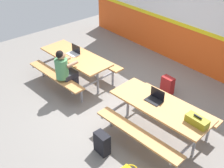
{
  "coord_description": "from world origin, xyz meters",
  "views": [
    {
      "loc": [
        3.94,
        -3.49,
        3.95
      ],
      "look_at": [
        0.0,
        -0.13,
        0.55
      ],
      "focal_mm": 44.66,
      "sensor_mm": 36.0,
      "label": 1
    }
  ],
  "objects_px": {
    "student_nearer": "(65,69)",
    "satchel_spare": "(102,143)",
    "laptop_silver": "(74,52)",
    "picnic_table_right": "(160,111)",
    "backpack_dark": "(168,85)",
    "picnic_table_left": "(76,61)",
    "laptop_dark": "(155,98)",
    "toolbox_grey": "(197,121)"
  },
  "relations": [
    {
      "from": "laptop_silver",
      "to": "picnic_table_right",
      "type": "bearing_deg",
      "value": 1.33
    },
    {
      "from": "picnic_table_right",
      "to": "student_nearer",
      "type": "height_order",
      "value": "student_nearer"
    },
    {
      "from": "picnic_table_left",
      "to": "picnic_table_right",
      "type": "distance_m",
      "value": 2.71
    },
    {
      "from": "backpack_dark",
      "to": "toolbox_grey",
      "type": "bearing_deg",
      "value": -37.49
    },
    {
      "from": "picnic_table_left",
      "to": "laptop_dark",
      "type": "xyz_separation_m",
      "value": [
        2.55,
        0.12,
        0.21
      ]
    },
    {
      "from": "picnic_table_right",
      "to": "picnic_table_left",
      "type": "bearing_deg",
      "value": -177.99
    },
    {
      "from": "laptop_silver",
      "to": "toolbox_grey",
      "type": "relative_size",
      "value": 0.84
    },
    {
      "from": "picnic_table_left",
      "to": "backpack_dark",
      "type": "distance_m",
      "value": 2.36
    },
    {
      "from": "laptop_dark",
      "to": "laptop_silver",
      "type": "bearing_deg",
      "value": -178.05
    },
    {
      "from": "picnic_table_left",
      "to": "student_nearer",
      "type": "relative_size",
      "value": 1.69
    },
    {
      "from": "laptop_dark",
      "to": "picnic_table_left",
      "type": "bearing_deg",
      "value": -177.29
    },
    {
      "from": "laptop_dark",
      "to": "satchel_spare",
      "type": "xyz_separation_m",
      "value": [
        -0.18,
        -1.17,
        -0.57
      ]
    },
    {
      "from": "student_nearer",
      "to": "laptop_silver",
      "type": "xyz_separation_m",
      "value": [
        -0.44,
        0.56,
        0.08
      ]
    },
    {
      "from": "laptop_silver",
      "to": "satchel_spare",
      "type": "relative_size",
      "value": 0.76
    },
    {
      "from": "student_nearer",
      "to": "laptop_dark",
      "type": "height_order",
      "value": "student_nearer"
    },
    {
      "from": "picnic_table_right",
      "to": "backpack_dark",
      "type": "bearing_deg",
      "value": 122.84
    },
    {
      "from": "student_nearer",
      "to": "satchel_spare",
      "type": "bearing_deg",
      "value": -14.34
    },
    {
      "from": "laptop_dark",
      "to": "toolbox_grey",
      "type": "xyz_separation_m",
      "value": [
        0.93,
        0.03,
        0.02
      ]
    },
    {
      "from": "picnic_table_left",
      "to": "picnic_table_right",
      "type": "bearing_deg",
      "value": 2.01
    },
    {
      "from": "satchel_spare",
      "to": "laptop_silver",
      "type": "bearing_deg",
      "value": 156.34
    },
    {
      "from": "student_nearer",
      "to": "laptop_dark",
      "type": "bearing_deg",
      "value": 16.52
    },
    {
      "from": "student_nearer",
      "to": "laptop_dark",
      "type": "distance_m",
      "value": 2.3
    },
    {
      "from": "backpack_dark",
      "to": "satchel_spare",
      "type": "relative_size",
      "value": 1.0
    },
    {
      "from": "picnic_table_right",
      "to": "laptop_silver",
      "type": "relative_size",
      "value": 6.07
    },
    {
      "from": "laptop_silver",
      "to": "toolbox_grey",
      "type": "distance_m",
      "value": 3.57
    },
    {
      "from": "laptop_dark",
      "to": "backpack_dark",
      "type": "height_order",
      "value": "laptop_dark"
    },
    {
      "from": "picnic_table_left",
      "to": "student_nearer",
      "type": "xyz_separation_m",
      "value": [
        0.35,
        -0.53,
        0.13
      ]
    },
    {
      "from": "picnic_table_right",
      "to": "student_nearer",
      "type": "distance_m",
      "value": 2.45
    },
    {
      "from": "laptop_silver",
      "to": "toolbox_grey",
      "type": "bearing_deg",
      "value": 1.97
    },
    {
      "from": "laptop_silver",
      "to": "backpack_dark",
      "type": "distance_m",
      "value": 2.46
    },
    {
      "from": "picnic_table_left",
      "to": "picnic_table_right",
      "type": "xyz_separation_m",
      "value": [
        2.71,
        0.1,
        0.0
      ]
    },
    {
      "from": "laptop_dark",
      "to": "satchel_spare",
      "type": "height_order",
      "value": "laptop_dark"
    },
    {
      "from": "picnic_table_right",
      "to": "laptop_dark",
      "type": "distance_m",
      "value": 0.27
    },
    {
      "from": "student_nearer",
      "to": "laptop_dark",
      "type": "xyz_separation_m",
      "value": [
        2.2,
        0.65,
        0.08
      ]
    },
    {
      "from": "backpack_dark",
      "to": "satchel_spare",
      "type": "distance_m",
      "value": 2.47
    },
    {
      "from": "picnic_table_left",
      "to": "picnic_table_right",
      "type": "height_order",
      "value": "same"
    },
    {
      "from": "toolbox_grey",
      "to": "backpack_dark",
      "type": "distance_m",
      "value": 2.09
    },
    {
      "from": "student_nearer",
      "to": "satchel_spare",
      "type": "distance_m",
      "value": 2.14
    },
    {
      "from": "toolbox_grey",
      "to": "satchel_spare",
      "type": "xyz_separation_m",
      "value": [
        -1.11,
        -1.2,
        -0.6
      ]
    },
    {
      "from": "picnic_table_left",
      "to": "backpack_dark",
      "type": "relative_size",
      "value": 4.63
    },
    {
      "from": "laptop_dark",
      "to": "backpack_dark",
      "type": "distance_m",
      "value": 1.53
    },
    {
      "from": "picnic_table_right",
      "to": "student_nearer",
      "type": "xyz_separation_m",
      "value": [
        -2.36,
        -0.63,
        0.13
      ]
    }
  ]
}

